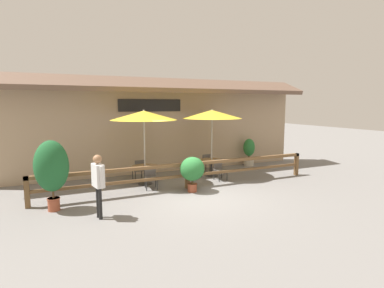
{
  "coord_description": "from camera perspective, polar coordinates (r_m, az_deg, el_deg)",
  "views": [
    {
      "loc": [
        -4.18,
        -8.7,
        3.03
      ],
      "look_at": [
        0.36,
        1.45,
        1.56
      ],
      "focal_mm": 28.0,
      "sensor_mm": 36.0,
      "label": 1
    }
  ],
  "objects": [
    {
      "name": "patio_umbrella_middle",
      "position": [
        12.58,
        3.83,
        5.66
      ],
      "size": [
        2.49,
        2.49,
        2.84
      ],
      "color": "#B7B2A8",
      "rests_on": "ground"
    },
    {
      "name": "chair_middle_streetside",
      "position": [
        12.19,
        5.27,
        -4.7
      ],
      "size": [
        0.46,
        0.46,
        0.83
      ],
      "rotation": [
        0.0,
        0.0,
        0.1
      ],
      "color": "#514C47",
      "rests_on": "ground"
    },
    {
      "name": "potted_plant_tall_tropical",
      "position": [
        10.44,
        0.05,
        -4.95
      ],
      "size": [
        0.87,
        0.78,
        1.23
      ],
      "color": "#9E4C33",
      "rests_on": "ground"
    },
    {
      "name": "dining_table_near",
      "position": [
        11.63,
        -8.96,
        -4.82
      ],
      "size": [
        0.99,
        0.99,
        0.71
      ],
      "color": "olive",
      "rests_on": "ground"
    },
    {
      "name": "ground_plane",
      "position": [
        10.12,
        1.5,
        -9.92
      ],
      "size": [
        60.0,
        60.0,
        0.0
      ],
      "primitive_type": "plane",
      "color": "slate"
    },
    {
      "name": "patio_umbrella_near",
      "position": [
        11.37,
        -9.17,
        5.39
      ],
      "size": [
        2.49,
        2.49,
        2.84
      ],
      "color": "#B7B2A8",
      "rests_on": "ground"
    },
    {
      "name": "chair_middle_wallside",
      "position": [
        13.5,
        2.5,
        -3.48
      ],
      "size": [
        0.44,
        0.44,
        0.83
      ],
      "rotation": [
        0.0,
        0.0,
        3.2
      ],
      "color": "#514C47",
      "rests_on": "ground"
    },
    {
      "name": "chair_near_wallside",
      "position": [
        12.3,
        -10.07,
        -4.68
      ],
      "size": [
        0.45,
        0.45,
        0.83
      ],
      "rotation": [
        0.0,
        0.0,
        3.21
      ],
      "color": "#514C47",
      "rests_on": "ground"
    },
    {
      "name": "pedestrian",
      "position": [
        8.33,
        -17.45,
        -6.17
      ],
      "size": [
        0.3,
        0.6,
        1.73
      ],
      "rotation": [
        0.0,
        0.0,
        -1.37
      ],
      "color": "black",
      "rests_on": "ground"
    },
    {
      "name": "patio_railing",
      "position": [
        10.87,
        -0.89,
        -4.91
      ],
      "size": [
        10.4,
        0.14,
        0.95
      ],
      "color": "brown",
      "rests_on": "ground"
    },
    {
      "name": "chair_near_streetside",
      "position": [
        11.0,
        -7.86,
        -6.09
      ],
      "size": [
        0.48,
        0.48,
        0.83
      ],
      "rotation": [
        0.0,
        0.0,
        -0.15
      ],
      "color": "#514C47",
      "rests_on": "ground"
    },
    {
      "name": "dining_table_middle",
      "position": [
        12.81,
        3.75,
        -3.59
      ],
      "size": [
        0.99,
        0.99,
        0.71
      ],
      "color": "olive",
      "rests_on": "ground"
    },
    {
      "name": "building_facade",
      "position": [
        13.5,
        -6.03,
        3.79
      ],
      "size": [
        14.28,
        1.49,
        4.23
      ],
      "color": "tan",
      "rests_on": "ground"
    },
    {
      "name": "potted_plant_broad_leaf",
      "position": [
        15.14,
        10.8,
        -1.41
      ],
      "size": [
        0.58,
        0.53,
        1.36
      ],
      "color": "#B7AD99",
      "rests_on": "ground"
    },
    {
      "name": "potted_plant_small_flowering",
      "position": [
        9.37,
        -25.19,
        -4.07
      ],
      "size": [
        0.93,
        0.84,
        2.04
      ],
      "color": "#9E4C33",
      "rests_on": "ground"
    }
  ]
}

